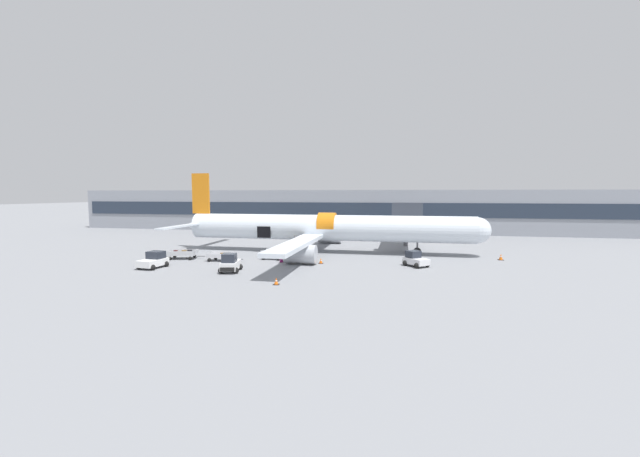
{
  "coord_description": "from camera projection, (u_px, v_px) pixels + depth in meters",
  "views": [
    {
      "loc": [
        11.78,
        -43.58,
        7.26
      ],
      "look_at": [
        2.85,
        -0.26,
        3.31
      ],
      "focal_mm": 22.0,
      "sensor_mm": 36.0,
      "label": 1
    }
  ],
  "objects": [
    {
      "name": "suitcase_on_tarmac_upright",
      "position": [
        282.0,
        260.0,
        41.48
      ],
      "size": [
        0.53,
        0.43,
        0.63
      ],
      "color": "#721951",
      "rests_on": "ground_plane"
    },
    {
      "name": "safety_cone_nose",
      "position": [
        501.0,
        257.0,
        42.87
      ],
      "size": [
        0.57,
        0.57,
        0.68
      ],
      "color": "black",
      "rests_on": "ground_plane"
    },
    {
      "name": "safety_cone_engine_left",
      "position": [
        276.0,
        281.0,
        31.29
      ],
      "size": [
        0.48,
        0.48,
        0.58
      ],
      "color": "black",
      "rests_on": "ground_plane"
    },
    {
      "name": "ground_crew_driver",
      "position": [
        292.0,
        248.0,
        45.86
      ],
      "size": [
        0.53,
        0.49,
        1.6
      ],
      "color": "#1E2338",
      "rests_on": "ground_plane"
    },
    {
      "name": "baggage_tug_rear",
      "position": [
        154.0,
        261.0,
        38.36
      ],
      "size": [
        2.33,
        3.08,
        1.59
      ],
      "color": "white",
      "rests_on": "ground_plane"
    },
    {
      "name": "airplane",
      "position": [
        323.0,
        229.0,
        48.33
      ],
      "size": [
        38.21,
        34.7,
        9.89
      ],
      "color": "silver",
      "rests_on": "ground_plane"
    },
    {
      "name": "terminal_strip",
      "position": [
        341.0,
        210.0,
        78.41
      ],
      "size": [
        106.27,
        12.63,
        7.9
      ],
      "color": "gray",
      "rests_on": "ground_plane"
    },
    {
      "name": "safety_cone_wingtip",
      "position": [
        321.0,
        261.0,
        40.75
      ],
      "size": [
        0.49,
        0.49,
        0.59
      ],
      "color": "black",
      "rests_on": "ground_plane"
    },
    {
      "name": "baggage_cart_loading",
      "position": [
        275.0,
        255.0,
        43.44
      ],
      "size": [
        3.46,
        2.16,
        1.02
      ],
      "color": "silver",
      "rests_on": "ground_plane"
    },
    {
      "name": "ground_plane",
      "position": [
        296.0,
        256.0,
        45.52
      ],
      "size": [
        500.0,
        500.0,
        0.0
      ],
      "primitive_type": "plane",
      "color": "gray"
    },
    {
      "name": "baggage_tug_lead",
      "position": [
        230.0,
        264.0,
        36.35
      ],
      "size": [
        2.26,
        3.05,
        1.77
      ],
      "color": "white",
      "rests_on": "ground_plane"
    },
    {
      "name": "ground_crew_loader_a",
      "position": [
        299.0,
        249.0,
        45.21
      ],
      "size": [
        0.54,
        0.54,
        1.67
      ],
      "color": "#2D2D33",
      "rests_on": "ground_plane"
    },
    {
      "name": "ground_crew_loader_b",
      "position": [
        303.0,
        252.0,
        42.42
      ],
      "size": [
        0.61,
        0.52,
        1.78
      ],
      "color": "#2D2D33",
      "rests_on": "ground_plane"
    },
    {
      "name": "ground_crew_supervisor",
      "position": [
        296.0,
        250.0,
        44.08
      ],
      "size": [
        0.61,
        0.57,
        1.85
      ],
      "color": "#1E2338",
      "rests_on": "ground_plane"
    },
    {
      "name": "baggage_cart_empty",
      "position": [
        183.0,
        254.0,
        43.65
      ],
      "size": [
        4.16,
        2.58,
        0.99
      ],
      "color": "#B7BABF",
      "rests_on": "ground_plane"
    },
    {
      "name": "baggage_cart_queued",
      "position": [
        223.0,
        257.0,
        42.23
      ],
      "size": [
        4.03,
        1.88,
        0.89
      ],
      "color": "silver",
      "rests_on": "ground_plane"
    },
    {
      "name": "baggage_tug_mid",
      "position": [
        415.0,
        260.0,
        39.16
      ],
      "size": [
        2.7,
        2.81,
        1.53
      ],
      "color": "silver",
      "rests_on": "ground_plane"
    },
    {
      "name": "jet_bridge_stub",
      "position": [
        406.0,
        214.0,
        53.41
      ],
      "size": [
        3.69,
        13.81,
        6.15
      ],
      "color": "#4C4C51",
      "rests_on": "ground_plane"
    }
  ]
}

